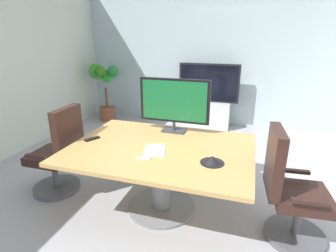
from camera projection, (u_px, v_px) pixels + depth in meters
ground_plane at (172, 205)px, 3.08m from camera, size 7.38×7.38×0.00m
wall_back_glass_partition at (217, 54)px, 5.47m from camera, size 5.76×0.10×2.93m
conference_table at (161, 162)px, 2.86m from camera, size 1.89×1.37×0.75m
office_chair_left at (59, 158)px, 3.22m from camera, size 0.60×0.57×1.09m
office_chair_right at (290, 196)px, 2.47m from camera, size 0.61×0.59×1.09m
tv_monitor at (174, 102)px, 3.15m from camera, size 0.84×0.18×0.64m
wall_display_unit at (208, 106)px, 5.51m from camera, size 1.20×0.36×1.31m
potted_plant at (104, 85)px, 5.85m from camera, size 0.66×0.55×1.25m
conference_phone at (212, 160)px, 2.45m from camera, size 0.22×0.22×0.07m
remote_control at (92, 139)px, 3.00m from camera, size 0.12×0.17×0.02m
whiteboard_marker at (143, 158)px, 2.53m from camera, size 0.13×0.05×0.02m
paper_notepad at (155, 150)px, 2.72m from camera, size 0.29×0.35×0.01m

